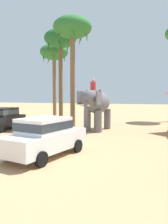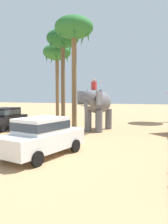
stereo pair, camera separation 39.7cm
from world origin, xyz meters
name	(u,v)px [view 1 (the left image)]	position (x,y,z in m)	size (l,w,h in m)	color
ground_plane	(31,153)	(0.00, 0.00, 0.00)	(120.00, 120.00, 0.00)	tan
car_sedan_foreground	(45,135)	(0.88, -0.20, 0.93)	(2.53, 4.37, 1.70)	white
car_parked_far_side	(2,118)	(-5.93, 5.58, 0.93)	(2.02, 4.17, 1.70)	black
elephant_with_mahout	(96,104)	(1.12, 7.44, 1.99)	(2.06, 3.98, 3.88)	slate
palm_tree_near_hut	(72,31)	(-1.31, 8.79, 7.96)	(3.20, 3.20, 9.17)	brown
palm_tree_left_of_road	(54,54)	(-5.82, 14.62, 7.33)	(3.20, 3.20, 8.49)	brown
palm_tree_far_back	(60,41)	(-3.77, 11.82, 7.98)	(3.20, 3.20, 9.19)	brown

